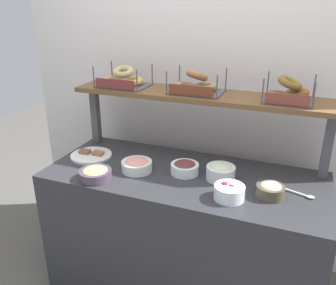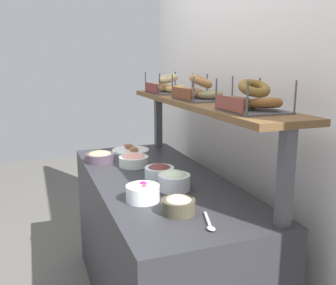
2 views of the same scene
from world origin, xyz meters
The scene contains 17 objects.
ground_plane centered at (0.00, 0.00, 0.00)m, with size 8.00×8.00×0.00m, color #595651.
back_wall centered at (0.00, 0.55, 1.20)m, with size 2.85×0.06×2.40m, color silver.
deli_counter centered at (0.00, 0.00, 0.42)m, with size 1.65×0.70×0.85m, color #2D2D33.
shelf_riser_left centered at (-0.76, 0.27, 1.05)m, with size 0.05×0.05×0.40m, color #4C4C51.
shelf_riser_right centered at (0.76, 0.27, 1.05)m, with size 0.05×0.05×0.40m, color #4C4C51.
upper_shelf centered at (0.00, 0.27, 1.26)m, with size 1.61×0.32×0.03m, color brown.
bowl_lox_spread centered at (-0.28, -0.06, 0.89)m, with size 0.19×0.19×0.08m.
bowl_beet_salad centered at (0.31, -0.18, 0.89)m, with size 0.16×0.16×0.09m.
bowl_hummus centered at (-0.46, -0.24, 0.88)m, with size 0.19×0.19×0.07m.
bowl_tuna_salad centered at (0.50, -0.07, 0.89)m, with size 0.15×0.15×0.08m.
bowl_scallion_spread centered at (0.22, 0.02, 0.90)m, with size 0.17×0.17×0.10m.
bowl_chocolate_spread centered at (0.00, 0.01, 0.89)m, with size 0.17×0.17×0.08m.
serving_plate_white centered at (-0.65, 0.02, 0.86)m, with size 0.27×0.27×0.04m.
serving_spoon_near_plate centered at (0.66, -0.01, 0.86)m, with size 0.18×0.07×0.01m.
bagel_basket_sesame centered at (-0.52, 0.25, 1.33)m, with size 0.32×0.24×0.14m.
bagel_basket_everything centered at (-0.02, 0.27, 1.33)m, with size 0.32×0.25×0.15m.
bagel_basket_cinnamon_raisin centered at (0.52, 0.27, 1.33)m, with size 0.28×0.25×0.15m.
Camera 1 is at (0.60, -1.77, 1.81)m, focal length 37.67 mm.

